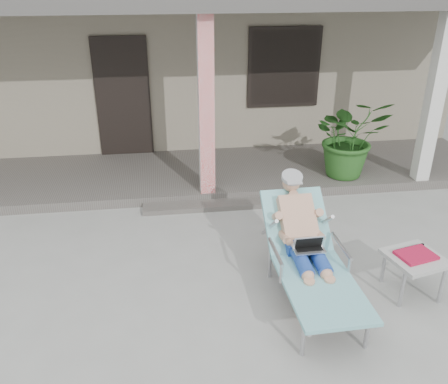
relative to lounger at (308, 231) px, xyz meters
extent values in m
plane|color=#9E9E99|center=(-0.83, 0.31, -0.77)|extent=(60.00, 60.00, 0.00)
cube|color=#9E957D|center=(-0.83, 6.81, 0.73)|extent=(10.00, 5.00, 3.00)
cube|color=black|center=(-2.13, 4.28, 0.43)|extent=(0.95, 0.06, 2.10)
cube|color=black|center=(0.77, 4.28, 0.88)|extent=(1.20, 0.06, 1.30)
cube|color=black|center=(0.77, 4.28, 0.88)|extent=(1.32, 0.05, 1.42)
cube|color=#605B56|center=(-0.83, 3.31, -0.70)|extent=(10.00, 2.00, 0.15)
cube|color=red|center=(-0.83, 2.46, 0.68)|extent=(0.22, 0.22, 2.61)
cube|color=silver|center=(2.67, 2.46, 0.68)|extent=(0.22, 0.22, 2.61)
cube|color=#605B56|center=(-0.83, 2.16, -0.74)|extent=(2.00, 0.30, 0.07)
cylinder|color=#B7B7BC|center=(-0.29, -0.95, -0.59)|extent=(0.04, 0.04, 0.37)
cylinder|color=#B7B7BC|center=(0.33, -0.93, -0.59)|extent=(0.04, 0.04, 0.37)
cylinder|color=#B7B7BC|center=(-0.32, 0.31, -0.59)|extent=(0.04, 0.04, 0.37)
cylinder|color=#B7B7BC|center=(0.31, 0.33, -0.59)|extent=(0.04, 0.04, 0.37)
cube|color=#B7B7BC|center=(0.01, -0.48, -0.39)|extent=(0.66, 1.24, 0.03)
cube|color=#89CBD5|center=(0.01, -0.48, -0.36)|extent=(0.76, 1.28, 0.04)
cube|color=#B7B7BC|center=(-0.01, 0.42, -0.15)|extent=(0.64, 0.60, 0.50)
cube|color=#89CBD5|center=(-0.01, 0.42, -0.12)|extent=(0.74, 0.67, 0.56)
cylinder|color=#9F9FA1|center=(-0.02, 0.71, 0.33)|extent=(0.25, 0.25, 0.13)
cube|color=silver|center=(0.00, -0.04, -0.19)|extent=(0.34, 0.24, 0.24)
cube|color=#ACADA8|center=(1.17, -0.18, -0.33)|extent=(0.67, 0.67, 0.04)
cylinder|color=#B7B7BC|center=(0.94, -0.40, -0.56)|extent=(0.04, 0.04, 0.43)
cylinder|color=#B7B7BC|center=(1.39, -0.40, -0.56)|extent=(0.04, 0.04, 0.43)
cylinder|color=#B7B7BC|center=(0.94, 0.04, -0.56)|extent=(0.04, 0.04, 0.43)
cylinder|color=#B7B7BC|center=(1.39, 0.04, -0.56)|extent=(0.04, 0.04, 0.43)
cube|color=#B41337|center=(1.17, -0.18, -0.29)|extent=(0.45, 0.37, 0.03)
cube|color=black|center=(1.17, -0.03, -0.29)|extent=(0.39, 0.11, 0.04)
imported|color=#26591E|center=(1.53, 2.78, 0.04)|extent=(1.24, 1.09, 1.32)
camera|label=1|loc=(-1.47, -4.18, 2.52)|focal=38.00mm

